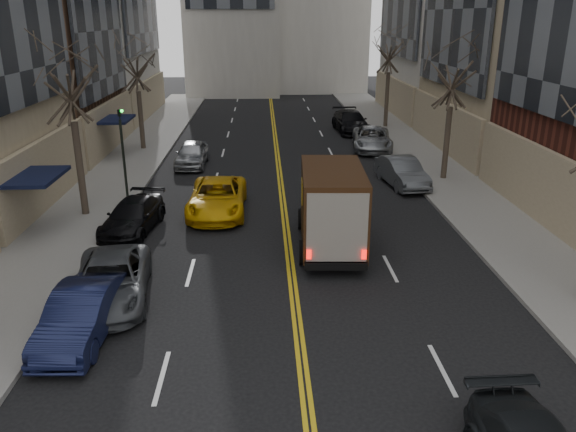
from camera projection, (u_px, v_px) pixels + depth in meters
sidewalk_left at (119, 173)px, 31.42m from camera, size 4.00×66.00×0.15m
sidewalk_right at (436, 169)px, 32.20m from camera, size 4.00×66.00×0.15m
tree_lf_mid at (66, 63)px, 22.64m from camera, size 3.20×3.20×8.91m
tree_lf_far at (135, 56)px, 35.06m from camera, size 3.20×3.20×8.12m
tree_rt_mid at (454, 62)px, 28.25m from camera, size 3.20×3.20×8.32m
tree_rt_far at (390, 39)px, 42.17m from camera, size 3.20×3.20×9.11m
traffic_signal at (122, 144)px, 25.86m from camera, size 0.29×0.26×4.70m
ups_truck at (331, 207)px, 21.06m from camera, size 2.64×5.96×3.21m
taxi at (217, 197)px, 25.06m from camera, size 2.50×5.34×1.48m
pedestrian at (315, 205)px, 23.36m from camera, size 0.59×0.77×1.88m
parked_lf_b at (81, 315)px, 15.30m from camera, size 1.63×4.29×1.40m
parked_lf_c at (111, 281)px, 17.34m from camera, size 2.85×5.11×1.35m
parked_lf_d at (133, 216)px, 23.01m from camera, size 2.35×4.58×1.27m
parked_lf_e at (192, 154)px, 33.00m from camera, size 1.83×4.30×1.45m
parked_rt_a at (402, 172)px, 29.15m from camera, size 2.14×4.60×1.46m
parked_rt_b at (372, 139)px, 37.00m from camera, size 3.12×5.59×1.48m
parked_rt_c at (351, 122)px, 42.64m from camera, size 2.54×5.58×1.59m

